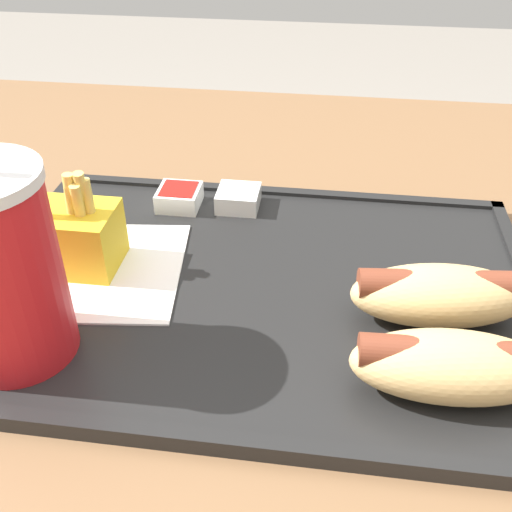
{
  "coord_description": "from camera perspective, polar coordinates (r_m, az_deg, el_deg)",
  "views": [
    {
      "loc": [
        -0.08,
        0.39,
        1.08
      ],
      "look_at": [
        -0.03,
        -0.01,
        0.79
      ],
      "focal_mm": 42.0,
      "sensor_mm": 36.0,
      "label": 1
    }
  ],
  "objects": [
    {
      "name": "fries_carton",
      "position": [
        0.54,
        -16.8,
        1.83
      ],
      "size": [
        0.07,
        0.06,
        0.1
      ],
      "color": "gold",
      "rests_on": "food_tray"
    },
    {
      "name": "paper_napkin",
      "position": [
        0.55,
        -15.99,
        -1.19
      ],
      "size": [
        0.19,
        0.16,
        0.0
      ],
      "color": "white",
      "rests_on": "food_tray"
    },
    {
      "name": "hot_dog_far",
      "position": [
        0.43,
        18.18,
        -9.83
      ],
      "size": [
        0.14,
        0.06,
        0.05
      ],
      "color": "#DBB270",
      "rests_on": "food_tray"
    },
    {
      "name": "sauce_cup_ketchup",
      "position": [
        0.62,
        -7.33,
        5.63
      ],
      "size": [
        0.04,
        0.04,
        0.02
      ],
      "color": "silver",
      "rests_on": "food_tray"
    },
    {
      "name": "hot_dog_near",
      "position": [
        0.48,
        17.05,
        -3.47
      ],
      "size": [
        0.14,
        0.07,
        0.05
      ],
      "color": "#DBB270",
      "rests_on": "food_tray"
    },
    {
      "name": "food_tray",
      "position": [
        0.51,
        0.0,
        -3.15
      ],
      "size": [
        0.47,
        0.34,
        0.01
      ],
      "color": "black",
      "rests_on": "dining_table"
    },
    {
      "name": "sauce_cup_mayo",
      "position": [
        0.62,
        -1.69,
        5.57
      ],
      "size": [
        0.04,
        0.04,
        0.02
      ],
      "color": "silver",
      "rests_on": "food_tray"
    }
  ]
}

